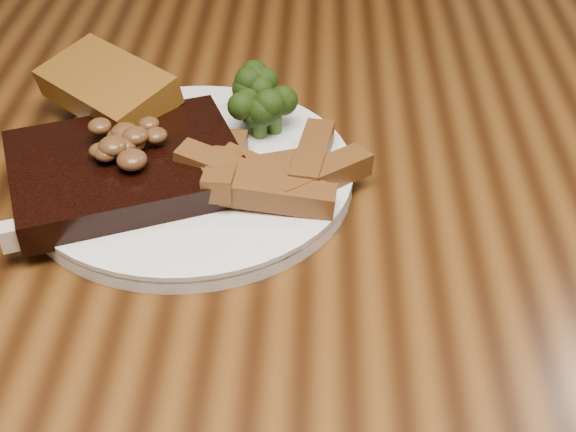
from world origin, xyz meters
The scene contains 9 objects.
dining_table centered at (0.00, 0.00, 0.66)m, with size 1.60×0.90×0.75m.
chair_far centered at (-0.04, 0.69, 0.50)m, with size 0.54×0.54×0.91m.
plate centered at (-0.08, 0.06, 0.76)m, with size 0.27×0.27×0.01m, color white.
steak centered at (-0.13, 0.05, 0.78)m, with size 0.18×0.14×0.03m, color black.
steak_bone centered at (-0.13, -0.02, 0.77)m, with size 0.16×0.01×0.02m, color beige.
mushroom_pile centered at (-0.13, 0.05, 0.80)m, with size 0.06×0.06×0.03m, color #59331C, non-canonical shape.
garlic_bread centered at (-0.16, 0.14, 0.78)m, with size 0.12×0.07×0.03m, color brown.
potato_wedges centered at (-0.01, 0.05, 0.77)m, with size 0.12×0.12×0.02m, color brown, non-canonical shape.
broccoli_cluster centered at (-0.03, 0.14, 0.78)m, with size 0.07×0.07×0.04m, color #20330B, non-canonical shape.
Camera 1 is at (0.02, -0.47, 1.14)m, focal length 50.00 mm.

